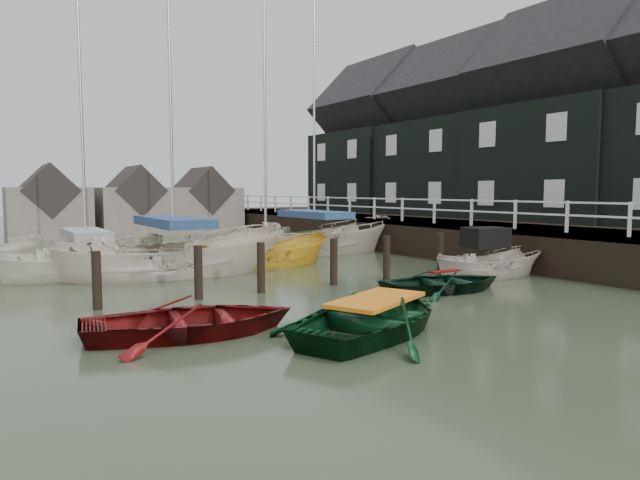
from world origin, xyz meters
TOP-DOWN VIEW (x-y plane):
  - ground at (0.00, 0.00)m, footprint 120.00×120.00m
  - pier at (9.48, 10.00)m, footprint 3.04×32.00m
  - land_strip at (15.00, 10.00)m, footprint 14.00×38.00m
  - quay_houses at (14.99, 8.66)m, footprint 6.52×28.14m
  - mooring_pilings at (-1.11, 3.00)m, footprint 13.72×0.22m
  - far_sheds at (0.83, 26.00)m, footprint 14.00×4.08m
  - rowboat_red at (-4.37, -0.47)m, footprint 4.56×3.58m
  - rowboat_green at (-1.20, -2.23)m, footprint 5.34×4.72m
  - rowboat_dkgreen at (3.30, 0.51)m, footprint 4.07×3.21m
  - motorboat at (6.32, 1.60)m, footprint 4.20×2.16m
  - sailboat_a at (-4.72, 9.09)m, footprint 6.26×3.90m
  - sailboat_b at (-2.19, 7.66)m, footprint 8.01×3.56m
  - sailboat_c at (1.39, 7.93)m, footprint 5.70×2.65m
  - sailboat_d at (5.22, 10.76)m, footprint 8.08×4.17m

SIDE VIEW (x-z plane):
  - ground at x=0.00m, z-range 0.00..0.00m
  - land_strip at x=15.00m, z-range -0.75..0.75m
  - rowboat_red at x=-4.37m, z-range -0.43..0.43m
  - rowboat_green at x=-1.20m, z-range -0.46..0.46m
  - rowboat_dkgreen at x=3.30m, z-range -0.38..0.38m
  - sailboat_c at x=1.39m, z-range -5.51..5.55m
  - sailboat_b at x=-2.19m, z-range -6.45..6.57m
  - sailboat_d at x=5.22m, z-range -6.75..6.87m
  - sailboat_a at x=-4.72m, z-range -5.86..6.00m
  - motorboat at x=6.32m, z-range -1.09..1.31m
  - mooring_pilings at x=-1.11m, z-range -0.40..1.40m
  - pier at x=9.48m, z-range -0.64..2.06m
  - far_sheds at x=0.83m, z-range -0.34..4.06m
  - quay_houses at x=14.99m, z-range 0.68..10.68m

